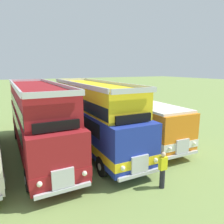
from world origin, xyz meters
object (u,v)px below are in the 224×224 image
at_px(bus_sixth_in_row, 38,118).
at_px(bus_seventh_in_row, 93,114).
at_px(marshal_person, 163,170).
at_px(bus_eighth_in_row, 135,116).

distance_m(bus_sixth_in_row, bus_seventh_in_row, 3.54).
height_order(bus_seventh_in_row, marshal_person, bus_seventh_in_row).
bearing_deg(bus_eighth_in_row, bus_sixth_in_row, 177.97).
relative_size(bus_sixth_in_row, bus_seventh_in_row, 1.03).
height_order(bus_sixth_in_row, marshal_person, bus_sixth_in_row).
xyz_separation_m(bus_sixth_in_row, bus_eighth_in_row, (7.02, -0.25, -0.61)).
xyz_separation_m(bus_seventh_in_row, marshal_person, (0.83, -6.25, -1.47)).
height_order(bus_sixth_in_row, bus_seventh_in_row, same).
bearing_deg(bus_sixth_in_row, bus_eighth_in_row, -2.03).
bearing_deg(marshal_person, bus_seventh_in_row, 97.60).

